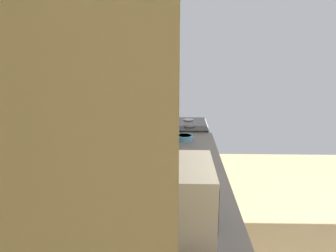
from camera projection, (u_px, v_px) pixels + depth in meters
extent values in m
cube|color=beige|center=(113.00, 121.00, 1.97)|extent=(4.43, 0.12, 2.73)
cube|color=#4E4C50|center=(179.00, 231.00, 1.71)|extent=(3.56, 0.66, 0.02)
cube|color=#332819|center=(219.00, 223.00, 2.67)|extent=(0.01, 0.01, 0.82)
cube|color=#332819|center=(214.00, 197.00, 3.10)|extent=(0.01, 0.01, 0.82)
cube|color=beige|center=(142.00, 13.00, 1.46)|extent=(2.48, 0.30, 0.66)
cube|color=#B7BABF|center=(178.00, 165.00, 3.85)|extent=(0.63, 0.63, 0.91)
cube|color=black|center=(207.00, 169.00, 3.85)|extent=(0.49, 0.01, 0.50)
cube|color=black|center=(178.00, 124.00, 3.73)|extent=(0.60, 0.60, 0.02)
cube|color=#B7BABF|center=(151.00, 117.00, 3.72)|extent=(0.60, 0.04, 0.18)
cylinder|color=#38383D|center=(189.00, 126.00, 3.59)|extent=(0.11, 0.11, 0.01)
cylinder|color=#38383D|center=(188.00, 120.00, 3.86)|extent=(0.11, 0.11, 0.01)
cylinder|color=#38383D|center=(167.00, 126.00, 3.60)|extent=(0.11, 0.11, 0.01)
cylinder|color=#38383D|center=(168.00, 120.00, 3.86)|extent=(0.11, 0.11, 0.01)
cube|color=white|center=(175.00, 196.00, 1.70)|extent=(0.45, 0.37, 0.32)
cube|color=black|center=(215.00, 200.00, 1.66)|extent=(0.28, 0.01, 0.23)
cube|color=#2D2D33|center=(211.00, 182.00, 1.87)|extent=(0.08, 0.01, 0.23)
cylinder|color=#4C8CBF|center=(184.00, 138.00, 3.19)|extent=(0.16, 0.16, 0.05)
cylinder|color=#4495C9|center=(184.00, 136.00, 3.18)|extent=(0.13, 0.13, 0.02)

